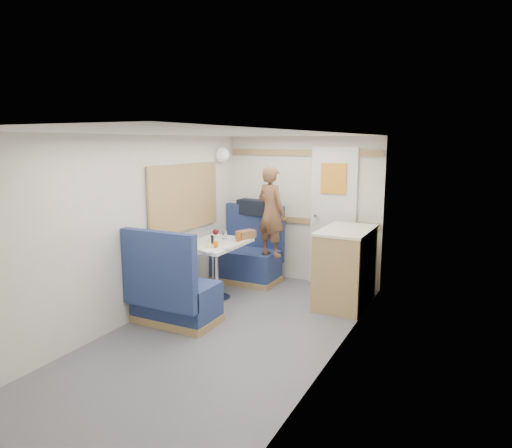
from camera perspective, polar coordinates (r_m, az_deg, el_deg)
The scene contains 27 objects.
floor at distance 4.65m, azimuth -4.63°, elevation -14.25°, with size 4.50×4.50×0.00m, color #515156.
ceiling at distance 4.23m, azimuth -5.03°, elevation 11.22°, with size 4.50×4.50×0.00m, color silver.
wall_back at distance 6.33m, azimuth 5.82°, elevation 1.79°, with size 2.20×0.02×2.00m, color silver.
wall_left at distance 4.98m, azimuth -15.69°, elevation -0.84°, with size 0.02×4.50×2.00m, color silver.
wall_right at distance 3.89m, azimuth 9.20°, elevation -3.65°, with size 0.02×4.50×2.00m, color silver.
oak_trim_low at distance 6.34m, azimuth 5.73°, elevation 0.43°, with size 2.15×0.02×0.08m, color olive.
oak_trim_high at distance 6.25m, azimuth 5.89°, elevation 8.86°, with size 2.15×0.02×0.08m, color olive.
side_window at distance 5.70m, azimuth -8.92°, elevation 3.32°, with size 0.04×1.30×0.72m, color #A2AE94.
rear_door at distance 6.16m, azimuth 9.62°, elevation 1.20°, with size 0.62×0.12×1.86m.
dinette_table at distance 5.59m, azimuth -5.12°, elevation -3.86°, with size 0.62×0.92×0.72m.
bench_far at distance 6.39m, azimuth -1.01°, elevation -4.49°, with size 0.90×0.59×1.05m.
bench_near at distance 4.98m, azimuth -10.35°, elevation -8.95°, with size 0.90×0.59×1.05m.
ledge at distance 6.49m, azimuth 0.02°, elevation 0.98°, with size 0.90×0.14×0.04m, color olive.
dome_light at distance 6.36m, azimuth -4.27°, elevation 8.64°, with size 0.20×0.20×0.20m, color white.
galley_counter at distance 5.54m, azimuth 11.08°, elevation -5.22°, with size 0.57×0.92×0.92m.
person at distance 5.89m, azimuth 1.89°, elevation 1.55°, with size 0.43×0.28×1.17m, color brown.
duffel_bag at distance 6.49m, azimuth -0.31°, elevation 2.11°, with size 0.45×0.21×0.21m, color black.
tray at distance 5.23m, azimuth -5.43°, elevation -3.00°, with size 0.29×0.38×0.02m, color white.
orange_fruit at distance 5.21m, azimuth -5.09°, elevation -2.54°, with size 0.08×0.08×0.08m, color orange.
cheese_block at distance 5.20m, azimuth -5.82°, elevation -2.81°, with size 0.10×0.06×0.03m, color #DDD27F.
wine_glass at distance 5.54m, azimuth -5.06°, elevation -1.06°, with size 0.08×0.08×0.17m.
tumbler_left at distance 5.47m, azimuth -8.35°, elevation -1.94°, with size 0.07×0.07×0.12m, color white.
tumbler_right at distance 5.75m, azimuth -3.98°, elevation -1.36°, with size 0.06×0.06×0.10m, color white.
beer_glass at distance 5.60m, azimuth -2.18°, elevation -1.65°, with size 0.07×0.07×0.10m, color #8D4514.
pepper_grinder at distance 5.49m, azimuth -5.50°, elevation -1.95°, with size 0.04×0.04×0.10m, color black.
salt_grinder at distance 5.49m, azimuth -5.77°, elevation -2.04°, with size 0.03×0.03×0.08m, color white.
bread_loaf at distance 5.76m, azimuth -1.29°, elevation -1.32°, with size 0.13×0.24×0.10m, color olive.
Camera 1 is at (2.21, -3.61, 1.93)m, focal length 32.00 mm.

